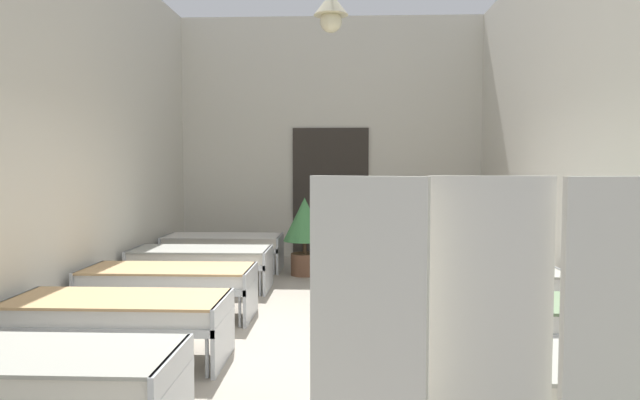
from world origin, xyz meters
name	(u,v)px	position (x,y,z in m)	size (l,w,h in m)	color
ground_plane	(317,344)	(0.00, 0.00, -0.05)	(6.13, 10.87, 0.10)	#9E9384
room_shell	(322,123)	(0.00, 1.20, 2.22)	(5.93, 10.47, 4.44)	beige
bed_left_row_1	(26,372)	(-1.72, -2.22, 0.44)	(1.90, 0.84, 0.57)	#B7BCC1
bed_right_row_1	(586,381)	(1.72, -2.22, 0.44)	(1.90, 0.84, 0.57)	#B7BCC1
bed_left_row_2	(118,312)	(-1.72, -0.74, 0.44)	(1.90, 0.84, 0.57)	#B7BCC1
bed_right_row_2	(514,317)	(1.72, -0.74, 0.44)	(1.90, 0.84, 0.57)	#B7BCC1
bed_left_row_3	(169,279)	(-1.72, 0.74, 0.44)	(1.90, 0.84, 0.57)	#B7BCC1
bed_right_row_3	(476,282)	(1.72, 0.74, 0.44)	(1.90, 0.84, 0.57)	#B7BCC1
bed_left_row_4	(201,258)	(-1.72, 2.22, 0.44)	(1.90, 0.84, 0.57)	#B7BCC1
bed_right_row_4	(451,260)	(1.72, 2.22, 0.44)	(1.90, 0.84, 0.57)	#B7BCC1
bed_left_row_5	(223,243)	(-1.72, 3.69, 0.44)	(1.90, 0.84, 0.57)	#B7BCC1
bed_right_row_5	(435,245)	(1.72, 3.69, 0.44)	(1.90, 0.84, 0.57)	#B7BCC1
nurse_near_aisle	(372,332)	(0.47, -1.56, 0.53)	(0.52, 0.52, 1.49)	white
nurse_mid_aisle	(343,242)	(0.23, 3.27, 0.53)	(0.52, 0.52, 1.49)	white
patient_seated_primary	(426,228)	(1.37, 2.22, 0.87)	(0.44, 0.44, 0.80)	gray
potted_plant	(305,227)	(-0.36, 3.32, 0.75)	(0.66, 0.66, 1.22)	brown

